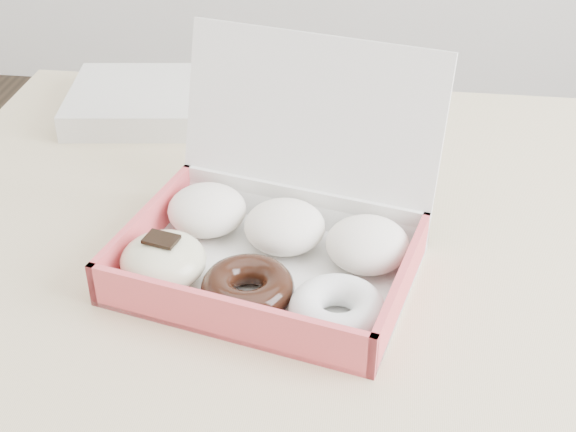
# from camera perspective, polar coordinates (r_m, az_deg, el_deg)

# --- Properties ---
(table) EXTENTS (1.20, 0.80, 0.75)m
(table) POSITION_cam_1_polar(r_m,az_deg,el_deg) (1.06, 5.87, -3.81)
(table) COLOR tan
(table) RESTS_ON ground
(donut_box) EXTENTS (0.37, 0.35, 0.23)m
(donut_box) POSITION_cam_1_polar(r_m,az_deg,el_deg) (0.91, -1.25, -1.70)
(donut_box) COLOR white
(donut_box) RESTS_ON table
(newspapers) EXTENTS (0.28, 0.23, 0.04)m
(newspapers) POSITION_cam_1_polar(r_m,az_deg,el_deg) (1.28, -9.55, 8.08)
(newspapers) COLOR silver
(newspapers) RESTS_ON table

